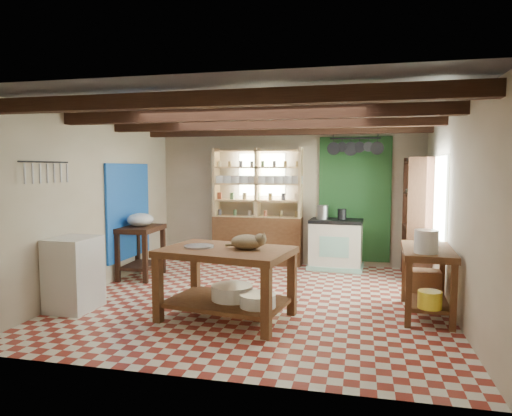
% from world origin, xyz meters
% --- Properties ---
extents(floor, '(5.00, 5.00, 0.02)m').
position_xyz_m(floor, '(0.00, 0.00, -0.01)').
color(floor, maroon).
rests_on(floor, ground).
extents(ceiling, '(5.00, 5.00, 0.02)m').
position_xyz_m(ceiling, '(0.00, 0.00, 2.60)').
color(ceiling, '#3F4044').
rests_on(ceiling, wall_back).
extents(wall_back, '(5.00, 0.04, 2.60)m').
position_xyz_m(wall_back, '(0.00, 2.50, 1.30)').
color(wall_back, '#BAAE96').
rests_on(wall_back, floor).
extents(wall_front, '(5.00, 0.04, 2.60)m').
position_xyz_m(wall_front, '(0.00, -2.50, 1.30)').
color(wall_front, '#BAAE96').
rests_on(wall_front, floor).
extents(wall_left, '(0.04, 5.00, 2.60)m').
position_xyz_m(wall_left, '(-2.50, 0.00, 1.30)').
color(wall_left, '#BAAE96').
rests_on(wall_left, floor).
extents(wall_right, '(0.04, 5.00, 2.60)m').
position_xyz_m(wall_right, '(2.50, 0.00, 1.30)').
color(wall_right, '#BAAE96').
rests_on(wall_right, floor).
extents(ceiling_beams, '(5.00, 3.80, 0.15)m').
position_xyz_m(ceiling_beams, '(0.00, 0.00, 2.48)').
color(ceiling_beams, '#341C12').
rests_on(ceiling_beams, ceiling).
extents(blue_wall_patch, '(0.04, 1.40, 1.60)m').
position_xyz_m(blue_wall_patch, '(-2.47, 0.90, 1.10)').
color(blue_wall_patch, '#1853B5').
rests_on(blue_wall_patch, wall_left).
extents(green_wall_patch, '(1.30, 0.04, 2.30)m').
position_xyz_m(green_wall_patch, '(1.25, 2.47, 1.25)').
color(green_wall_patch, '#1C461E').
rests_on(green_wall_patch, wall_back).
extents(window_back, '(0.90, 0.02, 0.80)m').
position_xyz_m(window_back, '(-0.50, 2.48, 1.70)').
color(window_back, silver).
rests_on(window_back, wall_back).
extents(window_right, '(0.02, 1.30, 1.20)m').
position_xyz_m(window_right, '(2.48, 1.00, 1.40)').
color(window_right, silver).
rests_on(window_right, wall_right).
extents(utensil_rail, '(0.06, 0.90, 0.28)m').
position_xyz_m(utensil_rail, '(-2.44, -1.20, 1.78)').
color(utensil_rail, black).
rests_on(utensil_rail, wall_left).
extents(pot_rack, '(0.86, 0.12, 0.36)m').
position_xyz_m(pot_rack, '(1.25, 2.05, 2.18)').
color(pot_rack, black).
rests_on(pot_rack, ceiling).
extents(shelving_unit, '(1.70, 0.34, 2.20)m').
position_xyz_m(shelving_unit, '(-0.55, 2.31, 1.10)').
color(shelving_unit, tan).
rests_on(shelving_unit, floor).
extents(tall_rack, '(0.40, 0.86, 2.00)m').
position_xyz_m(tall_rack, '(2.28, 1.80, 1.00)').
color(tall_rack, '#341C12').
rests_on(tall_rack, floor).
extents(work_table, '(1.67, 1.25, 0.86)m').
position_xyz_m(work_table, '(-0.20, -0.91, 0.43)').
color(work_table, brown).
rests_on(work_table, floor).
extents(stove, '(0.96, 0.67, 0.91)m').
position_xyz_m(stove, '(0.94, 2.15, 0.45)').
color(stove, silver).
rests_on(stove, floor).
extents(prep_table, '(0.62, 0.87, 0.86)m').
position_xyz_m(prep_table, '(-2.20, 0.79, 0.43)').
color(prep_table, '#341C12').
rests_on(prep_table, floor).
extents(white_cabinet, '(0.53, 0.64, 0.94)m').
position_xyz_m(white_cabinet, '(-2.22, -1.01, 0.47)').
color(white_cabinet, silver).
rests_on(white_cabinet, floor).
extents(right_counter, '(0.64, 1.20, 0.84)m').
position_xyz_m(right_counter, '(2.18, -0.23, 0.42)').
color(right_counter, brown).
rests_on(right_counter, floor).
extents(cat, '(0.39, 0.30, 0.18)m').
position_xyz_m(cat, '(0.05, -0.90, 0.95)').
color(cat, '#8B7451').
rests_on(cat, work_table).
extents(steel_tray, '(0.42, 0.42, 0.02)m').
position_xyz_m(steel_tray, '(-0.55, -0.90, 0.87)').
color(steel_tray, '#98989F').
rests_on(steel_tray, work_table).
extents(basin_large, '(0.58, 0.58, 0.18)m').
position_xyz_m(basin_large, '(-0.14, -0.87, 0.32)').
color(basin_large, silver).
rests_on(basin_large, work_table).
extents(basin_small, '(0.48, 0.48, 0.15)m').
position_xyz_m(basin_small, '(0.23, -1.08, 0.30)').
color(basin_small, silver).
rests_on(basin_small, work_table).
extents(kettle_left, '(0.23, 0.23, 0.25)m').
position_xyz_m(kettle_left, '(0.69, 2.16, 1.03)').
color(kettle_left, '#98989F').
rests_on(kettle_left, stove).
extents(kettle_right, '(0.16, 0.16, 0.19)m').
position_xyz_m(kettle_right, '(1.04, 2.14, 1.00)').
color(kettle_right, black).
rests_on(kettle_right, stove).
extents(enamel_bowl, '(0.46, 0.46, 0.22)m').
position_xyz_m(enamel_bowl, '(-2.20, 0.79, 0.97)').
color(enamel_bowl, silver).
rests_on(enamel_bowl, prep_table).
extents(white_bucket, '(0.28, 0.28, 0.27)m').
position_xyz_m(white_bucket, '(2.11, -0.58, 0.98)').
color(white_bucket, silver).
rests_on(white_bucket, right_counter).
extents(wicker_basket, '(0.41, 0.33, 0.27)m').
position_xyz_m(wicker_basket, '(2.19, 0.07, 0.36)').
color(wicker_basket, '#98613D').
rests_on(wicker_basket, right_counter).
extents(yellow_tub, '(0.28, 0.28, 0.20)m').
position_xyz_m(yellow_tub, '(2.16, -0.68, 0.32)').
color(yellow_tub, yellow).
rests_on(yellow_tub, right_counter).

